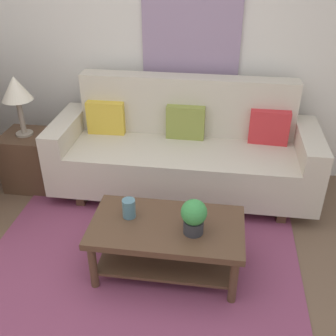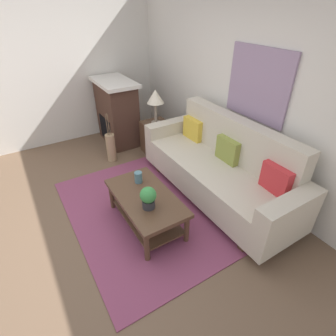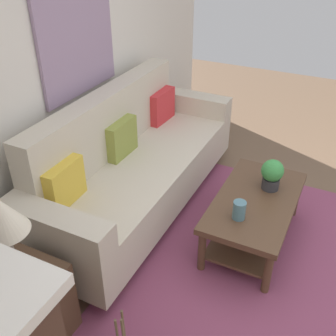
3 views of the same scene
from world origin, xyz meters
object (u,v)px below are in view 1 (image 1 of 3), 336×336
Objects in this scene: tabletop_vase at (129,208)px; potted_plant_tabletop at (194,216)px; couch at (184,151)px; throw_pillow_crimson at (269,127)px; table_lamp at (16,91)px; throw_pillow_olive at (186,122)px; framed_painting at (191,27)px; coffee_table at (167,237)px; side_table at (30,160)px; throw_pillow_mustard at (106,117)px.

tabletop_vase is 0.50m from potted_plant_tabletop.
couch reaches higher than throw_pillow_crimson.
table_lamp reaches higher than potted_plant_tabletop.
throw_pillow_olive is at bearing 76.39° from tabletop_vase.
coffee_table is at bearing -90.00° from framed_painting.
potted_plant_tabletop is at bearing -31.68° from side_table.
throw_pillow_mustard is 1.50m from coffee_table.
coffee_table is at bearing -10.73° from tabletop_vase.
potted_plant_tabletop is at bearing -83.26° from framed_painting.
tabletop_vase is (-0.29, 0.05, 0.19)m from coffee_table.
framed_painting reaches higher than throw_pillow_crimson.
couch is at bearing 99.38° from potted_plant_tabletop.
couch is 1.19m from potted_plant_tabletop.
couch is 4.28× the size of table_lamp.
throw_pillow_crimson is 1.42m from potted_plant_tabletop.
potted_plant_tabletop is 0.29× the size of framed_painting.
coffee_table is 4.20× the size of potted_plant_tabletop.
potted_plant_tabletop is at bearing -80.62° from couch.
throw_pillow_mustard is at bearing 180.00° from throw_pillow_olive.
coffee_table is 0.35m from tabletop_vase.
table_lamp is at bearing 148.32° from potted_plant_tabletop.
potted_plant_tabletop is 2.06m from table_lamp.
potted_plant_tabletop is at bearing -114.16° from throw_pillow_crimson.
potted_plant_tabletop is 2.03m from side_table.
tabletop_vase is 0.16× the size of framed_painting.
throw_pillow_olive is 1.00× the size of throw_pillow_crimson.
throw_pillow_olive is 1.23m from tabletop_vase.
framed_painting reaches higher than couch.
throw_pillow_mustard is 0.84m from table_lamp.
throw_pillow_olive is 1.59m from side_table.
framed_painting reaches higher than throw_pillow_mustard.
side_table is (-2.29, -0.24, -0.40)m from throw_pillow_crimson.
couch is 6.77× the size of throw_pillow_crimson.
side_table is 0.71m from table_lamp.
throw_pillow_crimson is at bearing 0.00° from throw_pillow_mustard.
coffee_table is 1.96m from framed_painting.
throw_pillow_mustard is 1.62m from potted_plant_tabletop.
throw_pillow_olive is (-0.00, 0.12, 0.25)m from couch.
throw_pillow_mustard is at bearing -156.23° from framed_painting.
tabletop_vase is at bearing -37.42° from table_lamp.
throw_pillow_crimson reaches higher than side_table.
side_table is at bearing 142.58° from tabletop_vase.
throw_pillow_crimson is 1.60m from tabletop_vase.
throw_pillow_olive is at bearing 180.00° from throw_pillow_crimson.
throw_pillow_mustard is at bearing 170.88° from couch.
side_table is at bearing 148.32° from potted_plant_tabletop.
throw_pillow_mustard is 1.29m from tabletop_vase.
throw_pillow_olive is 0.63× the size of table_lamp.
potted_plant_tabletop is at bearing -81.50° from throw_pillow_olive.
throw_pillow_mustard is 1.00× the size of throw_pillow_crimson.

